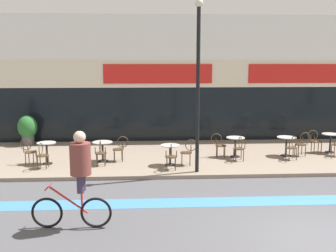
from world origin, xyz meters
The scene contains 24 objects.
ground_plane centered at (0.00, 0.00, 0.00)m, with size 120.00×120.00×0.00m, color #4C4C51.
sidewalk_slab centered at (0.00, 7.25, 0.06)m, with size 40.00×5.50×0.12m, color gray.
storefront_facade centered at (0.00, 11.96, 2.82)m, with size 40.00×4.06×5.67m.
bike_lane_stripe centered at (0.00, 2.42, 0.00)m, with size 36.00×0.70×0.01m, color #3D7AB7.
bistro_table_0 centered at (-7.20, 6.16, 0.66)m, with size 0.65×0.65×0.77m.
bistro_table_1 centered at (-5.30, 6.42, 0.63)m, with size 0.71×0.71×0.71m.
bistro_table_2 centered at (-2.92, 5.77, 0.63)m, with size 0.68×0.68×0.71m.
bistro_table_3 centered at (-0.41, 6.82, 0.65)m, with size 0.69×0.69×0.74m.
bistro_table_4 centered at (1.54, 6.86, 0.64)m, with size 0.71×0.71×0.73m.
bistro_table_5 centered at (3.47, 7.32, 0.65)m, with size 0.67×0.67×0.75m.
cafe_chair_0_near centered at (-7.20, 5.53, 0.64)m, with size 0.41×0.58×0.90m.
cafe_chair_0_side centered at (-7.83, 6.17, 0.64)m, with size 0.59×0.44×0.90m.
cafe_chair_1_near centered at (-5.30, 5.79, 0.64)m, with size 0.41×0.58×0.90m.
cafe_chair_1_side centered at (-4.67, 6.43, 0.64)m, with size 0.60×0.45×0.90m.
cafe_chair_2_near centered at (-2.92, 5.14, 0.64)m, with size 0.41×0.58×0.90m.
cafe_chair_2_side centered at (-2.30, 5.76, 0.64)m, with size 0.59×0.44×0.90m.
cafe_chair_3_near centered at (-0.41, 6.20, 0.64)m, with size 0.42×0.59×0.90m.
cafe_chair_3_side centered at (-1.04, 6.83, 0.64)m, with size 0.59×0.43×0.90m.
cafe_chair_4_near centered at (1.55, 6.24, 0.64)m, with size 0.43×0.59×0.90m.
cafe_chair_4_side centered at (2.17, 6.87, 0.64)m, with size 0.59×0.44×0.90m.
cafe_chair_5_side centered at (2.84, 7.32, 0.64)m, with size 0.58×0.41×0.90m.
planter_pot centered at (-8.80, 9.41, 0.82)m, with size 0.81×0.81×1.27m.
lamp_post centered at (-2.10, 4.90, 3.24)m, with size 0.26×0.26×5.42m.
cyclist_1 centered at (-5.22, 0.99, 1.28)m, with size 1.79×0.51×2.19m.
Camera 1 is at (-3.72, -7.38, 3.67)m, focal length 42.00 mm.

